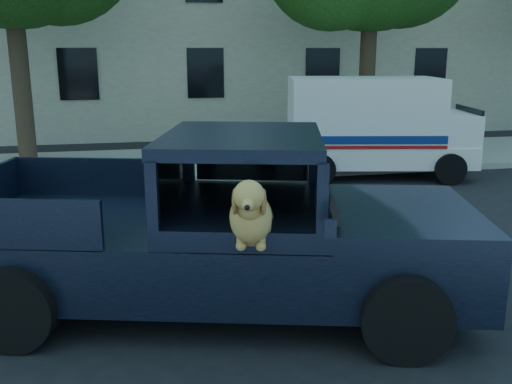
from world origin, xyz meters
TOP-DOWN VIEW (x-y plane):
  - ground at (0.00, 0.00)m, footprint 120.00×120.00m
  - far_sidewalk at (0.00, 9.20)m, footprint 60.00×4.00m
  - lane_stripes at (2.00, 3.40)m, footprint 21.60×0.14m
  - building_main at (3.00, 16.50)m, footprint 26.00×6.00m
  - pickup_truck at (-0.50, 0.74)m, footprint 6.10×3.67m
  - mail_truck at (4.22, 7.11)m, footprint 4.52×2.82m

SIDE VIEW (x-z plane):
  - ground at x=0.00m, z-range 0.00..0.00m
  - lane_stripes at x=2.00m, z-range 0.00..0.01m
  - far_sidewalk at x=0.00m, z-range 0.00..0.15m
  - pickup_truck at x=-0.50m, z-range -0.33..1.72m
  - mail_truck at x=4.22m, z-range -0.15..2.17m
  - building_main at x=3.00m, z-range 0.00..9.00m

